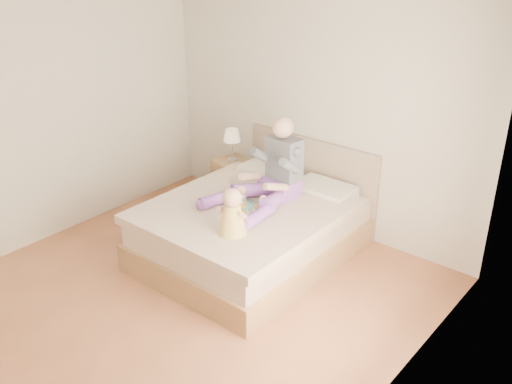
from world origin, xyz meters
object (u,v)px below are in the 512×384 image
Objects in this scene: tray at (247,207)px; nightstand at (234,182)px; adult at (272,176)px; bed at (256,226)px; baby at (233,215)px.

nightstand is at bearing 127.87° from tray.
adult is at bearing -15.83° from nightstand.
adult is 2.21× the size of tray.
adult is at bearing 59.35° from bed.
baby is (0.18, -0.78, -0.07)m from adult.
baby is (0.20, -0.42, 0.15)m from tray.
baby reaches higher than tray.
nightstand is 1.97m from baby.
nightstand is 1.13× the size of tray.
baby is at bearing -67.65° from bed.
nightstand is 1.39m from adult.
bed is 2.06× the size of adult.
baby reaches higher than bed.
nightstand is at bearing 142.00° from bed.
bed is 1.27m from nightstand.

